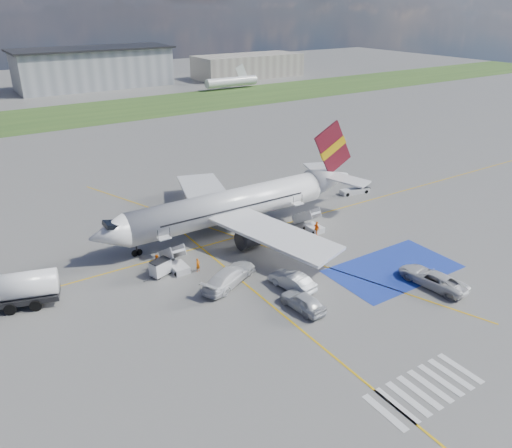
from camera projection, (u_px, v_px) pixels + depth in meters
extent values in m
plane|color=#60605E|center=(297.00, 279.00, 51.77)|extent=(400.00, 400.00, 0.00)
cube|color=#2D4C1E|center=(65.00, 116.00, 124.27)|extent=(400.00, 30.00, 0.01)
cube|color=gold|center=(237.00, 237.00, 60.92)|extent=(120.00, 0.20, 0.01)
cube|color=gold|center=(322.00, 347.00, 41.64)|extent=(0.20, 60.00, 0.01)
cube|color=gold|center=(237.00, 237.00, 60.92)|extent=(20.71, 56.45, 0.01)
cube|color=#1A319C|center=(393.00, 269.00, 53.70)|extent=(14.00, 8.00, 0.01)
cube|color=silver|center=(385.00, 412.00, 35.04)|extent=(0.60, 4.00, 0.01)
cube|color=silver|center=(397.00, 406.00, 35.63)|extent=(0.60, 4.00, 0.01)
cube|color=silver|center=(408.00, 399.00, 36.23)|extent=(0.60, 4.00, 0.01)
cube|color=silver|center=(419.00, 392.00, 36.83)|extent=(0.60, 4.00, 0.01)
cube|color=silver|center=(430.00, 386.00, 37.43)|extent=(0.60, 4.00, 0.01)
cube|color=silver|center=(440.00, 380.00, 38.03)|extent=(0.60, 4.00, 0.01)
cube|color=silver|center=(450.00, 374.00, 38.62)|extent=(0.60, 4.00, 0.01)
cube|color=silver|center=(460.00, 368.00, 39.22)|extent=(0.60, 4.00, 0.01)
cube|color=gray|center=(94.00, 68.00, 162.31)|extent=(48.00, 18.00, 12.00)
cube|color=gray|center=(248.00, 66.00, 185.20)|extent=(40.00, 16.00, 8.00)
cylinder|color=silver|center=(228.00, 206.00, 61.05)|extent=(26.00, 3.90, 3.90)
cone|color=silver|center=(108.00, 235.00, 53.58)|extent=(4.00, 3.90, 3.90)
cube|color=black|center=(112.00, 225.00, 53.45)|extent=(1.67, 1.90, 0.82)
cone|color=silver|center=(329.00, 179.00, 68.96)|extent=(6.50, 3.90, 3.90)
cube|color=silver|center=(275.00, 233.00, 55.31)|extent=(9.86, 15.95, 1.40)
cube|color=silver|center=(203.00, 189.00, 68.29)|extent=(9.86, 15.95, 1.40)
cylinder|color=#38383A|center=(253.00, 237.00, 57.60)|extent=(3.40, 2.10, 2.10)
cylinder|color=#38383A|center=(207.00, 207.00, 66.15)|extent=(3.40, 2.10, 2.10)
cube|color=maroon|center=(333.00, 148.00, 67.31)|extent=(6.62, 0.30, 7.45)
cube|color=gold|center=(333.00, 148.00, 67.31)|extent=(4.36, 0.40, 3.08)
cube|color=silver|center=(349.00, 180.00, 66.53)|extent=(4.73, 5.95, 0.49)
cube|color=silver|center=(318.00, 168.00, 71.42)|extent=(4.73, 5.95, 0.49)
cube|color=black|center=(236.00, 209.00, 59.41)|extent=(19.50, 0.04, 0.18)
cube|color=black|center=(220.00, 199.00, 62.41)|extent=(19.50, 0.04, 0.18)
cube|color=silver|center=(172.00, 253.00, 53.95)|extent=(1.40, 3.73, 2.32)
cube|color=silver|center=(164.00, 238.00, 54.97)|extent=(1.40, 1.00, 0.12)
cylinder|color=black|center=(158.00, 235.00, 54.40)|extent=(0.06, 0.06, 1.10)
cylinder|color=black|center=(170.00, 232.00, 55.09)|extent=(0.06, 0.06, 1.10)
cube|color=silver|center=(179.00, 268.00, 53.18)|extent=(1.60, 2.40, 0.70)
cube|color=silver|center=(306.00, 216.00, 63.17)|extent=(1.40, 3.73, 2.32)
cube|color=silver|center=(298.00, 204.00, 64.19)|extent=(1.40, 1.00, 0.12)
cylinder|color=black|center=(293.00, 201.00, 63.62)|extent=(0.06, 0.06, 1.10)
cylinder|color=black|center=(302.00, 199.00, 64.32)|extent=(0.06, 0.06, 1.10)
cube|color=silver|center=(314.00, 228.00, 62.41)|extent=(1.60, 2.40, 0.70)
cylinder|color=silver|center=(15.00, 286.00, 46.29)|extent=(7.88, 4.58, 2.53)
cube|color=black|center=(18.00, 298.00, 46.81)|extent=(7.88, 4.58, 0.55)
cube|color=silver|center=(160.00, 268.00, 52.18)|extent=(2.39, 1.86, 1.47)
cube|color=black|center=(160.00, 261.00, 51.85)|extent=(2.26, 1.73, 0.13)
cube|color=silver|center=(354.00, 191.00, 74.48)|extent=(4.55, 2.21, 0.73)
cube|color=black|center=(361.00, 186.00, 74.61)|extent=(3.00, 1.58, 0.81)
imported|color=silver|center=(303.00, 301.00, 46.43)|extent=(2.41, 5.05, 1.66)
imported|color=#B0B3B8|center=(292.00, 281.00, 49.76)|extent=(2.69, 5.44, 1.71)
imported|color=silver|center=(433.00, 276.00, 50.25)|extent=(3.10, 5.74, 2.07)
imported|color=silver|center=(230.00, 273.00, 50.58)|extent=(6.20, 4.65, 2.26)
imported|color=orange|center=(198.00, 265.00, 52.94)|extent=(0.65, 0.52, 1.53)
imported|color=orange|center=(158.00, 263.00, 53.10)|extent=(1.13, 1.11, 1.84)
imported|color=orange|center=(317.00, 229.00, 60.96)|extent=(0.52, 1.12, 1.87)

